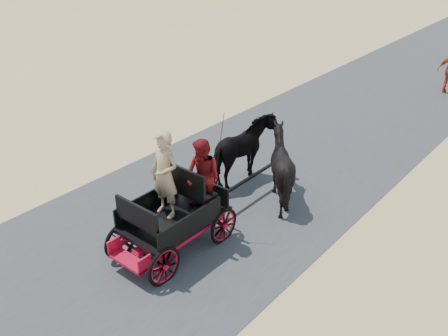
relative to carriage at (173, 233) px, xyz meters
The scene contains 7 objects.
ground 1.04m from the carriage, 123.60° to the right, with size 140.00×140.00×0.00m, color tan.
road 1.04m from the carriage, 123.60° to the right, with size 6.00×140.00×0.01m, color #38383A.
carriage is the anchor object (origin of this frame).
horse_left 3.09m from the carriage, 100.39° to the left, with size 0.91×2.01×1.70m, color black.
horse_right 3.09m from the carriage, 79.61° to the left, with size 1.37×1.54×1.70m, color black.
driver_man 1.28m from the carriage, 165.96° to the left, with size 0.66×0.43×1.80m, color tan.
passenger_woman 1.33m from the carriage, 63.43° to the left, with size 0.77×0.60×1.58m, color #660C0F.
Camera 1 is at (6.64, -4.86, 6.29)m, focal length 40.00 mm.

